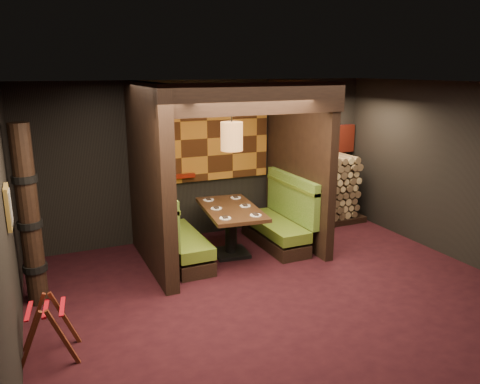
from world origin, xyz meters
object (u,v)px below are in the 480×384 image
object	(u,v)px
booth_bench_right	(280,223)
dining_table	(231,221)
pendant_lamp	(232,136)
totem_column	(29,218)
firewood_stack	(323,191)
luggage_rack	(48,328)
booth_bench_left	(176,238)

from	to	relation	value
booth_bench_right	dining_table	distance (m)	1.00
booth_bench_right	pendant_lamp	xyz separation A→B (m)	(-0.98, -0.13, 1.61)
totem_column	firewood_stack	xyz separation A→B (m)	(5.33, 1.25, -0.51)
booth_bench_right	totem_column	xyz separation A→B (m)	(-3.98, -0.55, 0.79)
pendant_lamp	totem_column	xyz separation A→B (m)	(-3.01, -0.42, -0.82)
pendant_lamp	firewood_stack	distance (m)	2.81
dining_table	totem_column	bearing A→B (deg)	-171.15
luggage_rack	totem_column	bearing A→B (deg)	93.30
pendant_lamp	luggage_rack	world-z (taller)	pendant_lamp
pendant_lamp	firewood_stack	world-z (taller)	pendant_lamp
dining_table	totem_column	xyz separation A→B (m)	(-3.01, -0.47, 0.60)
pendant_lamp	firewood_stack	size ratio (longest dim) A/B	0.62
dining_table	totem_column	size ratio (longest dim) A/B	0.69
booth_bench_right	luggage_rack	xyz separation A→B (m)	(-3.90, -1.94, -0.05)
booth_bench_left	booth_bench_right	size ratio (longest dim) A/B	1.00
luggage_rack	booth_bench_right	bearing A→B (deg)	26.43
booth_bench_right	firewood_stack	size ratio (longest dim) A/B	0.92
booth_bench_left	firewood_stack	xyz separation A→B (m)	(3.25, 0.70, 0.28)
booth_bench_left	luggage_rack	distance (m)	2.79
booth_bench_left	firewood_stack	size ratio (longest dim) A/B	0.92
booth_bench_left	booth_bench_right	world-z (taller)	same
booth_bench_right	dining_table	bearing A→B (deg)	-175.20
firewood_stack	dining_table	bearing A→B (deg)	-161.45
firewood_stack	totem_column	bearing A→B (deg)	-166.81
luggage_rack	firewood_stack	xyz separation A→B (m)	(5.25, 2.64, 0.33)
totem_column	pendant_lamp	bearing A→B (deg)	7.92
booth_bench_right	totem_column	distance (m)	4.10
totem_column	firewood_stack	size ratio (longest dim) A/B	1.39
booth_bench_left	luggage_rack	bearing A→B (deg)	-136.01
dining_table	luggage_rack	distance (m)	3.47
pendant_lamp	totem_column	bearing A→B (deg)	-172.08
booth_bench_right	dining_table	size ratio (longest dim) A/B	0.97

